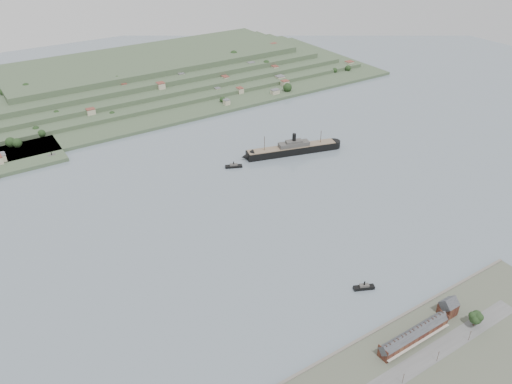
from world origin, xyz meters
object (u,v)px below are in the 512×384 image
terrace_row (414,335)px  tugboat (364,287)px  gabled_building (448,307)px  fig_tree (476,318)px  steamship (289,149)px

terrace_row → tugboat: bearing=80.2°
gabled_building → fig_tree: gabled_building is taller
terrace_row → tugboat: size_ratio=3.55×
terrace_row → steamship: (93.03, 259.71, -1.72)m
steamship → terrace_row: bearing=-109.7°
terrace_row → gabled_building: (37.50, 4.02, 1.34)m
fig_tree → steamship: bearing=79.8°
tugboat → fig_tree: fig_tree is taller
terrace_row → gabled_building: size_ratio=3.95×
terrace_row → fig_tree: size_ratio=4.88×
gabled_building → tugboat: gabled_building is taller
terrace_row → fig_tree: (43.89, -12.88, 2.11)m
steamship → tugboat: steamship is taller
gabled_building → tugboat: size_ratio=0.90×
tugboat → fig_tree: bearing=-62.7°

